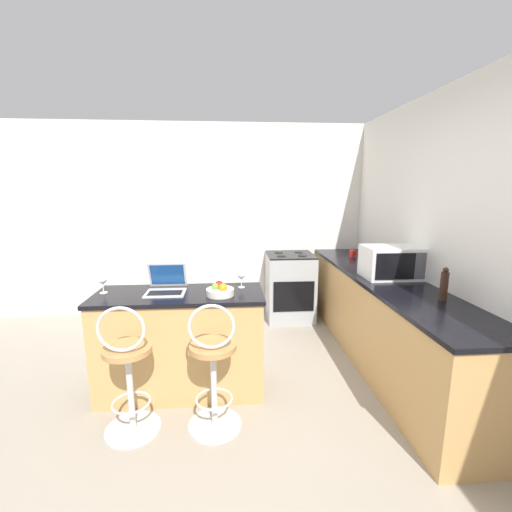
{
  "coord_description": "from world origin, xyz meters",
  "views": [
    {
      "loc": [
        0.09,
        -2.15,
        1.75
      ],
      "look_at": [
        0.38,
        1.66,
        0.99
      ],
      "focal_mm": 24.0,
      "sensor_mm": 36.0,
      "label": 1
    }
  ],
  "objects_px": {
    "mug_blue": "(371,256)",
    "fruit_bowl": "(220,291)",
    "wine_glass_short": "(241,276)",
    "mug_red": "(352,254)",
    "pepper_mill": "(444,285)",
    "bar_stool_near": "(128,374)",
    "microwave": "(391,262)",
    "stove_range": "(290,286)",
    "laptop": "(166,285)",
    "wine_glass_tall": "(103,280)",
    "bar_stool_far": "(213,371)"
  },
  "relations": [
    {
      "from": "bar_stool_near",
      "to": "stove_range",
      "type": "relative_size",
      "value": 1.1
    },
    {
      "from": "wine_glass_tall",
      "to": "fruit_bowl",
      "type": "bearing_deg",
      "value": -7.86
    },
    {
      "from": "bar_stool_near",
      "to": "bar_stool_far",
      "type": "height_order",
      "value": "same"
    },
    {
      "from": "bar_stool_near",
      "to": "mug_red",
      "type": "relative_size",
      "value": 10.34
    },
    {
      "from": "mug_blue",
      "to": "fruit_bowl",
      "type": "xyz_separation_m",
      "value": [
        -1.81,
        -1.31,
        -0.0
      ]
    },
    {
      "from": "laptop",
      "to": "mug_red",
      "type": "distance_m",
      "value": 2.44
    },
    {
      "from": "wine_glass_tall",
      "to": "wine_glass_short",
      "type": "relative_size",
      "value": 1.02
    },
    {
      "from": "laptop",
      "to": "mug_blue",
      "type": "xyz_separation_m",
      "value": [
        2.26,
        1.17,
        -0.02
      ]
    },
    {
      "from": "microwave",
      "to": "fruit_bowl",
      "type": "relative_size",
      "value": 2.33
    },
    {
      "from": "mug_blue",
      "to": "wine_glass_tall",
      "type": "relative_size",
      "value": 0.68
    },
    {
      "from": "fruit_bowl",
      "to": "wine_glass_tall",
      "type": "bearing_deg",
      "value": 172.14
    },
    {
      "from": "stove_range",
      "to": "mug_red",
      "type": "relative_size",
      "value": 9.37
    },
    {
      "from": "stove_range",
      "to": "wine_glass_short",
      "type": "height_order",
      "value": "wine_glass_short"
    },
    {
      "from": "stove_range",
      "to": "mug_red",
      "type": "height_order",
      "value": "mug_red"
    },
    {
      "from": "wine_glass_tall",
      "to": "wine_glass_short",
      "type": "bearing_deg",
      "value": 3.68
    },
    {
      "from": "bar_stool_near",
      "to": "microwave",
      "type": "bearing_deg",
      "value": 20.76
    },
    {
      "from": "stove_range",
      "to": "mug_blue",
      "type": "distance_m",
      "value": 1.12
    },
    {
      "from": "stove_range",
      "to": "pepper_mill",
      "type": "distance_m",
      "value": 2.22
    },
    {
      "from": "bar_stool_near",
      "to": "laptop",
      "type": "xyz_separation_m",
      "value": [
        0.19,
        0.57,
        0.49
      ]
    },
    {
      "from": "laptop",
      "to": "wine_glass_short",
      "type": "distance_m",
      "value": 0.64
    },
    {
      "from": "bar_stool_near",
      "to": "fruit_bowl",
      "type": "xyz_separation_m",
      "value": [
        0.65,
        0.43,
        0.47
      ]
    },
    {
      "from": "microwave",
      "to": "mug_blue",
      "type": "bearing_deg",
      "value": 79.41
    },
    {
      "from": "bar_stool_far",
      "to": "pepper_mill",
      "type": "distance_m",
      "value": 1.88
    },
    {
      "from": "bar_stool_near",
      "to": "wine_glass_short",
      "type": "distance_m",
      "value": 1.17
    },
    {
      "from": "wine_glass_short",
      "to": "laptop",
      "type": "bearing_deg",
      "value": -173.67
    },
    {
      "from": "bar_stool_far",
      "to": "wine_glass_tall",
      "type": "height_order",
      "value": "wine_glass_tall"
    },
    {
      "from": "stove_range",
      "to": "wine_glass_short",
      "type": "distance_m",
      "value": 1.74
    },
    {
      "from": "fruit_bowl",
      "to": "pepper_mill",
      "type": "xyz_separation_m",
      "value": [
        1.74,
        -0.26,
        0.09
      ]
    },
    {
      "from": "bar_stool_near",
      "to": "wine_glass_tall",
      "type": "relative_size",
      "value": 6.47
    },
    {
      "from": "bar_stool_near",
      "to": "fruit_bowl",
      "type": "height_order",
      "value": "fruit_bowl"
    },
    {
      "from": "fruit_bowl",
      "to": "pepper_mill",
      "type": "distance_m",
      "value": 1.76
    },
    {
      "from": "laptop",
      "to": "mug_red",
      "type": "relative_size",
      "value": 3.37
    },
    {
      "from": "microwave",
      "to": "mug_red",
      "type": "distance_m",
      "value": 0.99
    },
    {
      "from": "laptop",
      "to": "microwave",
      "type": "distance_m",
      "value": 2.13
    },
    {
      "from": "stove_range",
      "to": "mug_blue",
      "type": "height_order",
      "value": "mug_blue"
    },
    {
      "from": "fruit_bowl",
      "to": "wine_glass_tall",
      "type": "relative_size",
      "value": 1.48
    },
    {
      "from": "microwave",
      "to": "mug_red",
      "type": "relative_size",
      "value": 5.52
    },
    {
      "from": "mug_red",
      "to": "pepper_mill",
      "type": "height_order",
      "value": "pepper_mill"
    },
    {
      "from": "laptop",
      "to": "mug_blue",
      "type": "height_order",
      "value": "laptop"
    },
    {
      "from": "bar_stool_far",
      "to": "microwave",
      "type": "distance_m",
      "value": 1.99
    },
    {
      "from": "mug_blue",
      "to": "wine_glass_short",
      "type": "distance_m",
      "value": 1.96
    },
    {
      "from": "mug_red",
      "to": "mug_blue",
      "type": "distance_m",
      "value": 0.22
    },
    {
      "from": "fruit_bowl",
      "to": "bar_stool_near",
      "type": "bearing_deg",
      "value": -146.56
    },
    {
      "from": "mug_red",
      "to": "pepper_mill",
      "type": "distance_m",
      "value": 1.69
    },
    {
      "from": "bar_stool_far",
      "to": "mug_blue",
      "type": "xyz_separation_m",
      "value": [
        1.86,
        1.73,
        0.47
      ]
    },
    {
      "from": "laptop",
      "to": "stove_range",
      "type": "height_order",
      "value": "laptop"
    },
    {
      "from": "laptop",
      "to": "mug_red",
      "type": "bearing_deg",
      "value": 31.75
    },
    {
      "from": "pepper_mill",
      "to": "laptop",
      "type": "bearing_deg",
      "value": 169.74
    },
    {
      "from": "bar_stool_far",
      "to": "microwave",
      "type": "relative_size",
      "value": 1.87
    },
    {
      "from": "bar_stool_far",
      "to": "wine_glass_tall",
      "type": "relative_size",
      "value": 6.47
    }
  ]
}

